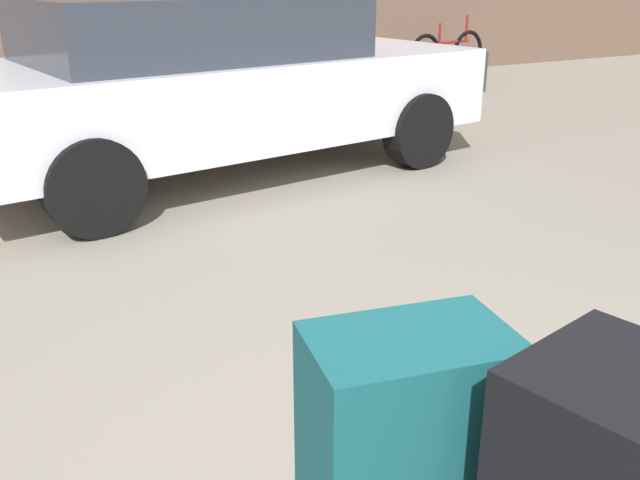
{
  "coord_description": "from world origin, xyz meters",
  "views": [
    {
      "loc": [
        -1.12,
        -0.85,
        1.59
      ],
      "look_at": [
        0.0,
        1.2,
        0.69
      ],
      "focal_mm": 39.16,
      "sensor_mm": 36.0,
      "label": 1
    }
  ],
  "objects_px": {
    "bollard_kerb_near": "(238,91)",
    "bollard_kerb_far": "(425,76)",
    "bollard_corner": "(479,71)",
    "suitcase_teal_rear_left": "(405,474)",
    "bollard_kerb_mid": "(341,83)",
    "parked_car": "(215,82)",
    "bicycle_leaning": "(447,55)"
  },
  "relations": [
    {
      "from": "bollard_kerb_near",
      "to": "bollard_kerb_mid",
      "type": "xyz_separation_m",
      "value": [
        1.4,
        0.0,
        0.0
      ]
    },
    {
      "from": "suitcase_teal_rear_left",
      "to": "bollard_kerb_far",
      "type": "distance_m",
      "value": 8.57
    },
    {
      "from": "suitcase_teal_rear_left",
      "to": "bollard_kerb_far",
      "type": "height_order",
      "value": "suitcase_teal_rear_left"
    },
    {
      "from": "bollard_kerb_near",
      "to": "bollard_kerb_far",
      "type": "height_order",
      "value": "same"
    },
    {
      "from": "suitcase_teal_rear_left",
      "to": "parked_car",
      "type": "height_order",
      "value": "parked_car"
    },
    {
      "from": "bollard_kerb_near",
      "to": "bicycle_leaning",
      "type": "bearing_deg",
      "value": 16.71
    },
    {
      "from": "parked_car",
      "to": "bicycle_leaning",
      "type": "xyz_separation_m",
      "value": [
        5.18,
        3.53,
        -0.39
      ]
    },
    {
      "from": "bollard_corner",
      "to": "bicycle_leaning",
      "type": "bearing_deg",
      "value": 72.94
    },
    {
      "from": "suitcase_teal_rear_left",
      "to": "bollard_corner",
      "type": "xyz_separation_m",
      "value": [
        6.11,
        6.83,
        -0.37
      ]
    },
    {
      "from": "suitcase_teal_rear_left",
      "to": "bollard_kerb_mid",
      "type": "bearing_deg",
      "value": 71.72
    },
    {
      "from": "parked_car",
      "to": "bollard_corner",
      "type": "bearing_deg",
      "value": 25.73
    },
    {
      "from": "bollard_kerb_mid",
      "to": "bollard_corner",
      "type": "relative_size",
      "value": 1.0
    },
    {
      "from": "bicycle_leaning",
      "to": "parked_car",
      "type": "bearing_deg",
      "value": -145.71
    },
    {
      "from": "bollard_corner",
      "to": "bollard_kerb_near",
      "type": "bearing_deg",
      "value": 180.0
    },
    {
      "from": "bollard_kerb_mid",
      "to": "bollard_corner",
      "type": "bearing_deg",
      "value": 0.0
    },
    {
      "from": "bollard_kerb_far",
      "to": "bollard_corner",
      "type": "xyz_separation_m",
      "value": [
        0.95,
        0.0,
        0.0
      ]
    },
    {
      "from": "bollard_kerb_mid",
      "to": "bicycle_leaning",
      "type": "bearing_deg",
      "value": 24.66
    },
    {
      "from": "parked_car",
      "to": "bicycle_leaning",
      "type": "bearing_deg",
      "value": 34.29
    },
    {
      "from": "parked_car",
      "to": "bollard_kerb_near",
      "type": "height_order",
      "value": "parked_car"
    },
    {
      "from": "parked_car",
      "to": "bollard_corner",
      "type": "distance_m",
      "value": 5.35
    },
    {
      "from": "suitcase_teal_rear_left",
      "to": "bollard_corner",
      "type": "height_order",
      "value": "suitcase_teal_rear_left"
    },
    {
      "from": "bollard_kerb_near",
      "to": "bollard_kerb_far",
      "type": "distance_m",
      "value": 2.73
    },
    {
      "from": "suitcase_teal_rear_left",
      "to": "bicycle_leaning",
      "type": "bearing_deg",
      "value": 62.18
    },
    {
      "from": "bollard_corner",
      "to": "suitcase_teal_rear_left",
      "type": "bearing_deg",
      "value": -131.78
    },
    {
      "from": "suitcase_teal_rear_left",
      "to": "bollard_kerb_near",
      "type": "xyz_separation_m",
      "value": [
        2.43,
        6.83,
        -0.37
      ]
    },
    {
      "from": "bollard_kerb_near",
      "to": "bollard_kerb_mid",
      "type": "distance_m",
      "value": 1.4
    },
    {
      "from": "bollard_corner",
      "to": "parked_car",
      "type": "bearing_deg",
      "value": -154.27
    },
    {
      "from": "bollard_kerb_near",
      "to": "bollard_corner",
      "type": "bearing_deg",
      "value": 0.0
    },
    {
      "from": "bicycle_leaning",
      "to": "bollard_kerb_far",
      "type": "relative_size",
      "value": 3.12
    },
    {
      "from": "bollard_kerb_far",
      "to": "bollard_kerb_near",
      "type": "bearing_deg",
      "value": 180.0
    },
    {
      "from": "suitcase_teal_rear_left",
      "to": "parked_car",
      "type": "xyz_separation_m",
      "value": [
        1.3,
        4.52,
        0.11
      ]
    },
    {
      "from": "bicycle_leaning",
      "to": "bollard_kerb_near",
      "type": "distance_m",
      "value": 4.23
    }
  ]
}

